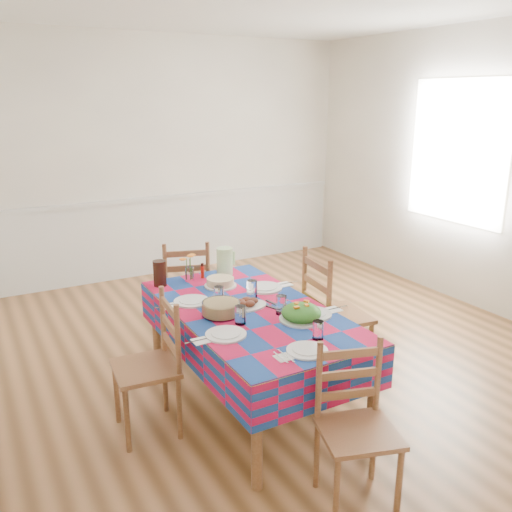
{
  "coord_description": "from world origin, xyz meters",
  "views": [
    {
      "loc": [
        -2.16,
        -3.47,
        2.04
      ],
      "look_at": [
        -0.4,
        -0.32,
        0.97
      ],
      "focal_mm": 38.0,
      "sensor_mm": 36.0,
      "label": 1
    }
  ],
  "objects": [
    {
      "name": "green_pitcher",
      "position": [
        -0.39,
        0.2,
        0.79
      ],
      "size": [
        0.13,
        0.13,
        0.22
      ],
      "primitive_type": "cylinder",
      "color": "#BDEEA8",
      "rests_on": "dining_table"
    },
    {
      "name": "dining_table",
      "position": [
        -0.56,
        -0.53,
        0.61
      ],
      "size": [
        0.94,
        1.74,
        0.68
      ],
      "color": "brown",
      "rests_on": "room"
    },
    {
      "name": "setting_left_near",
      "position": [
        -0.84,
        -0.79,
        0.71
      ],
      "size": [
        0.45,
        0.27,
        0.12
      ],
      "rotation": [
        0.0,
        0.0,
        1.57
      ],
      "color": "silver",
      "rests_on": "dining_table"
    },
    {
      "name": "serving_utensils",
      "position": [
        -0.4,
        -0.6,
        0.68
      ],
      "size": [
        0.13,
        0.29,
        0.01
      ],
      "color": "black",
      "rests_on": "dining_table"
    },
    {
      "name": "meat_platter",
      "position": [
        -0.57,
        -0.49,
        0.7
      ],
      "size": [
        0.28,
        0.2,
        0.06
      ],
      "color": "silver",
      "rests_on": "dining_table"
    },
    {
      "name": "chair_near",
      "position": [
        -0.55,
        -1.63,
        0.42
      ],
      "size": [
        0.47,
        0.46,
        0.85
      ],
      "rotation": [
        0.0,
        0.0,
        -0.3
      ],
      "color": "brown",
      "rests_on": "room"
    },
    {
      "name": "setting_left_far",
      "position": [
        -0.8,
        -0.27,
        0.71
      ],
      "size": [
        0.45,
        0.27,
        0.12
      ],
      "rotation": [
        0.0,
        0.0,
        1.57
      ],
      "color": "silver",
      "rests_on": "dining_table"
    },
    {
      "name": "chair_far",
      "position": [
        -0.58,
        0.56,
        0.45
      ],
      "size": [
        0.5,
        0.49,
        0.91
      ],
      "rotation": [
        0.0,
        0.0,
        2.83
      ],
      "color": "brown",
      "rests_on": "room"
    },
    {
      "name": "flower_vase",
      "position": [
        -0.71,
        0.17,
        0.77
      ],
      "size": [
        0.14,
        0.12,
        0.23
      ],
      "color": "white",
      "rests_on": "dining_table"
    },
    {
      "name": "cake",
      "position": [
        -0.55,
        -0.04,
        0.71
      ],
      "size": [
        0.24,
        0.24,
        0.07
      ],
      "color": "silver",
      "rests_on": "dining_table"
    },
    {
      "name": "salad_platter",
      "position": [
        -0.37,
        -0.85,
        0.72
      ],
      "size": [
        0.28,
        0.28,
        0.12
      ],
      "color": "silver",
      "rests_on": "dining_table"
    },
    {
      "name": "chair_left",
      "position": [
        -1.26,
        -0.54,
        0.44
      ],
      "size": [
        0.41,
        0.42,
        0.89
      ],
      "rotation": [
        0.0,
        0.0,
        -1.66
      ],
      "color": "brown",
      "rests_on": "room"
    },
    {
      "name": "name_card",
      "position": [
        -0.57,
        -1.35,
        0.69
      ],
      "size": [
        0.07,
        0.02,
        0.02
      ],
      "primitive_type": "cube",
      "color": "silver",
      "rests_on": "dining_table"
    },
    {
      "name": "hot_sauce",
      "position": [
        -0.58,
        0.2,
        0.74
      ],
      "size": [
        0.03,
        0.03,
        0.12
      ],
      "primitive_type": "cylinder",
      "color": "red",
      "rests_on": "dining_table"
    },
    {
      "name": "pasta_bowl",
      "position": [
        -0.78,
        -0.53,
        0.72
      ],
      "size": [
        0.25,
        0.25,
        0.09
      ],
      "color": "white",
      "rests_on": "dining_table"
    },
    {
      "name": "tea_pitcher",
      "position": [
        -0.93,
        0.2,
        0.78
      ],
      "size": [
        0.1,
        0.1,
        0.19
      ],
      "primitive_type": "cylinder",
      "color": "black",
      "rests_on": "dining_table"
    },
    {
      "name": "setting_near_head",
      "position": [
        -0.54,
        -1.19,
        0.7
      ],
      "size": [
        0.38,
        0.25,
        0.11
      ],
      "color": "silver",
      "rests_on": "dining_table"
    },
    {
      "name": "setting_right_far",
      "position": [
        -0.34,
        -0.28,
        0.71
      ],
      "size": [
        0.5,
        0.29,
        0.13
      ],
      "rotation": [
        0.0,
        0.0,
        -1.57
      ],
      "color": "silver",
      "rests_on": "dining_table"
    },
    {
      "name": "window_right",
      "position": [
        2.23,
        0.3,
        1.5
      ],
      "size": [
        0.0,
        1.4,
        1.4
      ],
      "primitive_type": "plane",
      "rotation": [
        0.0,
        -1.57,
        0.0
      ],
      "color": "white",
      "rests_on": "room"
    },
    {
      "name": "setting_right_near",
      "position": [
        -0.32,
        -0.77,
        0.71
      ],
      "size": [
        0.48,
        0.28,
        0.12
      ],
      "rotation": [
        0.0,
        0.0,
        -1.57
      ],
      "color": "silver",
      "rests_on": "dining_table"
    },
    {
      "name": "chair_right",
      "position": [
        0.12,
        -0.53,
        0.48
      ],
      "size": [
        0.46,
        0.48,
        0.98
      ],
      "rotation": [
        0.0,
        0.0,
        1.45
      ],
      "color": "brown",
      "rests_on": "room"
    },
    {
      "name": "room",
      "position": [
        0.0,
        0.0,
        1.35
      ],
      "size": [
        4.58,
        5.08,
        2.78
      ],
      "color": "brown",
      "rests_on": "ground"
    },
    {
      "name": "wainscot",
      "position": [
        0.0,
        2.48,
        0.49
      ],
      "size": [
        4.41,
        0.06,
        0.92
      ],
      "color": "silver",
      "rests_on": "room"
    }
  ]
}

